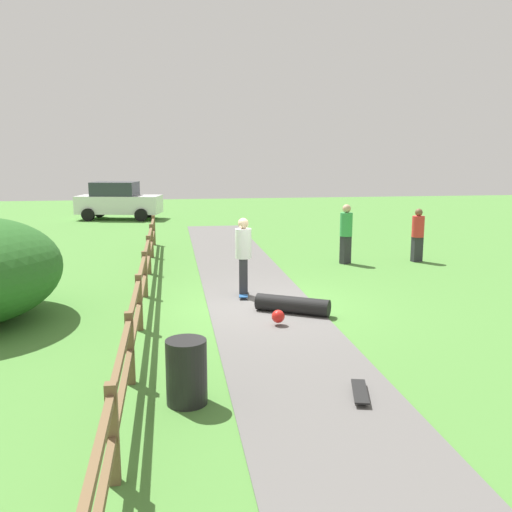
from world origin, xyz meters
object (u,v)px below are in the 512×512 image
at_px(skateboard_loose, 360,392).
at_px(bystander_green, 346,231).
at_px(skater_riding, 243,253).
at_px(skater_fallen, 291,306).
at_px(trash_bin, 187,372).
at_px(parked_car_white, 118,201).
at_px(bystander_red, 418,233).

distance_m(skateboard_loose, bystander_green, 9.76).
bearing_deg(skater_riding, skateboard_loose, -81.19).
bearing_deg(skater_fallen, bystander_green, 61.33).
height_order(trash_bin, bystander_green, bystander_green).
bearing_deg(skater_riding, bystander_green, 44.36).
height_order(skateboard_loose, parked_car_white, parked_car_white).
relative_size(skater_riding, skateboard_loose, 2.27).
bearing_deg(skateboard_loose, parked_car_white, 103.09).
bearing_deg(trash_bin, bystander_green, 60.51).
bearing_deg(bystander_green, bystander_red, -0.68).
bearing_deg(bystander_green, skater_fallen, -118.67).
bearing_deg(bystander_red, bystander_green, 179.32).
bearing_deg(skateboard_loose, bystander_green, 73.51).
distance_m(trash_bin, skater_fallen, 4.56).
bearing_deg(bystander_red, trash_bin, -129.46).
xyz_separation_m(trash_bin, parked_car_white, (-2.82, 22.23, 0.51)).
height_order(skater_fallen, bystander_green, bystander_green).
bearing_deg(parked_car_white, skater_riding, -75.47).
bearing_deg(skateboard_loose, skater_fallen, 91.18).
relative_size(trash_bin, skater_riding, 0.48).
distance_m(skater_fallen, parked_car_white, 19.03).
distance_m(bystander_green, parked_car_white, 15.34).
bearing_deg(skater_riding, trash_bin, -105.20).
height_order(skater_fallen, skateboard_loose, skater_fallen).
distance_m(skater_fallen, skateboard_loose, 4.12).
bearing_deg(parked_car_white, trash_bin, -82.78).
height_order(bystander_red, parked_car_white, parked_car_white).
xyz_separation_m(trash_bin, bystander_green, (5.15, 9.12, 0.57)).
relative_size(skater_fallen, bystander_red, 0.93).
relative_size(trash_bin, parked_car_white, 0.20).
height_order(trash_bin, skateboard_loose, trash_bin).
height_order(trash_bin, bystander_red, bystander_red).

